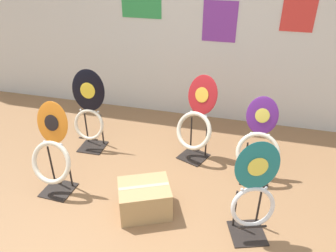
{
  "coord_description": "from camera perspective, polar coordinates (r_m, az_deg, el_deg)",
  "views": [
    {
      "loc": [
        0.6,
        -1.48,
        2.11
      ],
      "look_at": [
        -0.1,
        1.14,
        0.55
      ],
      "focal_mm": 35.0,
      "sensor_mm": 36.0,
      "label": 1
    }
  ],
  "objects": [
    {
      "name": "wall_back",
      "position": [
        4.09,
        6.51,
        18.32
      ],
      "size": [
        8.0,
        0.07,
        2.6
      ],
      "color": "silver",
      "rests_on": "ground_plane"
    },
    {
      "name": "toilet_seat_display_purple_note",
      "position": [
        3.27,
        15.48,
        -3.28
      ],
      "size": [
        0.43,
        0.36,
        0.83
      ],
      "color": "black",
      "rests_on": "ground_plane"
    },
    {
      "name": "toilet_seat_display_orange_sun",
      "position": [
        3.16,
        -19.53,
        -4.92
      ],
      "size": [
        0.41,
        0.31,
        0.88
      ],
      "color": "black",
      "rests_on": "ground_plane"
    },
    {
      "name": "toilet_seat_display_crimson_swirl",
      "position": [
        3.45,
        4.95,
        0.7
      ],
      "size": [
        0.47,
        0.45,
        0.91
      ],
      "color": "black",
      "rests_on": "ground_plane"
    },
    {
      "name": "toilet_seat_display_jazz_black",
      "position": [
        3.71,
        -13.58,
        2.4
      ],
      "size": [
        0.38,
        0.29,
        0.92
      ],
      "color": "black",
      "rests_on": "ground_plane"
    },
    {
      "name": "toilet_seat_display_teal_sax",
      "position": [
        2.63,
        14.68,
        -11.74
      ],
      "size": [
        0.37,
        0.36,
        0.88
      ],
      "color": "black",
      "rests_on": "ground_plane"
    },
    {
      "name": "storage_box",
      "position": [
        2.93,
        -4.11,
        -12.51
      ],
      "size": [
        0.54,
        0.5,
        0.28
      ],
      "color": "tan",
      "rests_on": "ground_plane"
    }
  ]
}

